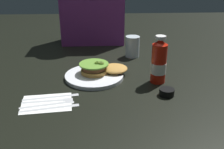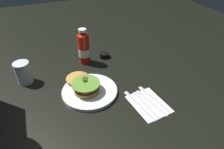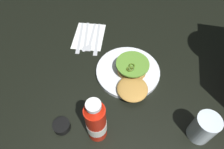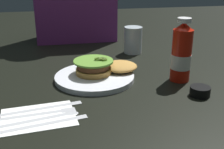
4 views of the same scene
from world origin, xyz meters
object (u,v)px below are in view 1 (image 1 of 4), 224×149
(butter_knife, at_px, (53,107))
(fork_utensil, at_px, (52,100))
(condiment_cup, at_px, (167,92))
(napkin, at_px, (47,103))
(ketchup_bottle, at_px, (159,62))
(steak_knife, at_px, (55,96))
(burger_sandwich, at_px, (102,68))
(spoon_utensil, at_px, (55,103))
(dinner_plate, at_px, (94,76))
(water_glass, at_px, (132,47))

(butter_knife, bearing_deg, fork_utensil, 104.15)
(condiment_cup, distance_m, napkin, 0.45)
(butter_knife, relative_size, fork_utensil, 1.10)
(condiment_cup, height_order, fork_utensil, condiment_cup)
(ketchup_bottle, xyz_separation_m, fork_utensil, (-0.42, -0.15, -0.08))
(steak_knife, bearing_deg, fork_utensil, -98.75)
(ketchup_bottle, height_order, napkin, ketchup_bottle)
(burger_sandwich, bearing_deg, napkin, -130.64)
(napkin, bearing_deg, ketchup_bottle, 20.19)
(condiment_cup, bearing_deg, steak_knife, 179.29)
(ketchup_bottle, distance_m, spoon_utensil, 0.45)
(steak_knife, bearing_deg, spoon_utensil, -80.58)
(dinner_plate, height_order, water_glass, water_glass)
(burger_sandwich, xyz_separation_m, condiment_cup, (0.25, -0.20, -0.02))
(water_glass, height_order, spoon_utensil, water_glass)
(water_glass, bearing_deg, condiment_cup, -80.08)
(ketchup_bottle, xyz_separation_m, water_glass, (-0.07, 0.33, -0.03))
(fork_utensil, bearing_deg, steak_knife, 81.25)
(spoon_utensil, relative_size, steak_knife, 0.91)
(condiment_cup, relative_size, fork_utensil, 0.31)
(burger_sandwich, distance_m, fork_utensil, 0.29)
(butter_knife, bearing_deg, ketchup_bottle, 25.71)
(water_glass, bearing_deg, fork_utensil, -126.81)
(condiment_cup, relative_size, napkin, 0.33)
(ketchup_bottle, distance_m, napkin, 0.48)
(water_glass, height_order, steak_knife, water_glass)
(water_glass, height_order, napkin, water_glass)
(burger_sandwich, xyz_separation_m, ketchup_bottle, (0.24, -0.08, 0.05))
(spoon_utensil, bearing_deg, dinner_plate, 58.00)
(water_glass, xyz_separation_m, condiment_cup, (0.08, -0.45, -0.04))
(burger_sandwich, distance_m, condiment_cup, 0.32)
(fork_utensil, height_order, steak_knife, same)
(ketchup_bottle, distance_m, water_glass, 0.34)
(ketchup_bottle, height_order, butter_knife, ketchup_bottle)
(dinner_plate, distance_m, ketchup_bottle, 0.29)
(burger_sandwich, distance_m, napkin, 0.32)
(dinner_plate, xyz_separation_m, burger_sandwich, (0.03, 0.02, 0.03))
(burger_sandwich, height_order, condiment_cup, burger_sandwich)
(ketchup_bottle, xyz_separation_m, condiment_cup, (0.01, -0.12, -0.08))
(ketchup_bottle, distance_m, steak_knife, 0.44)
(ketchup_bottle, bearing_deg, butter_knife, -154.29)
(ketchup_bottle, distance_m, butter_knife, 0.46)
(water_glass, xyz_separation_m, napkin, (-0.37, -0.49, -0.05))
(water_glass, bearing_deg, spoon_utensil, -124.50)
(napkin, xyz_separation_m, spoon_utensil, (0.03, -0.01, 0.00))
(dinner_plate, height_order, butter_knife, dinner_plate)
(napkin, distance_m, spoon_utensil, 0.03)
(napkin, bearing_deg, butter_knife, -49.85)
(dinner_plate, xyz_separation_m, butter_knife, (-0.14, -0.25, -0.00))
(dinner_plate, relative_size, steak_knife, 1.23)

